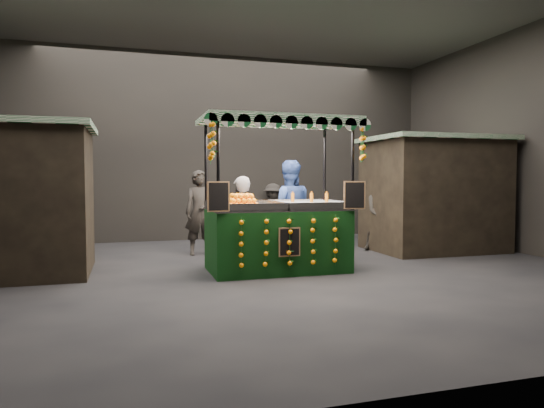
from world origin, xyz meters
name	(u,v)px	position (x,y,z in m)	size (l,w,h in m)	color
ground	(268,272)	(0.00, 0.00, 0.00)	(12.00, 12.00, 0.00)	black
market_hall	(268,79)	(0.00, 0.00, 3.38)	(12.10, 10.10, 5.05)	black
neighbour_stall_left	(2,199)	(-4.40, 1.00, 1.31)	(3.00, 2.20, 2.60)	black
neighbour_stall_right	(433,194)	(4.40, 1.50, 1.31)	(3.00, 2.20, 2.60)	black
juice_stall	(278,224)	(0.22, 0.09, 0.85)	(2.81, 1.65, 2.72)	black
vendor_grey	(241,220)	(-0.26, 0.96, 0.85)	(0.64, 0.44, 1.70)	slate
vendor_blue	(289,210)	(0.78, 1.18, 1.01)	(1.13, 0.97, 2.02)	#2A4489
shopper_0	(200,212)	(-0.85, 2.36, 0.92)	(0.67, 0.45, 1.84)	#292421
shopper_1	(382,213)	(3.25, 1.80, 0.86)	(0.95, 0.81, 1.72)	#2B2723
shopper_2	(241,216)	(0.20, 3.01, 0.78)	(0.99, 0.62, 1.57)	black
shopper_3	(273,211)	(1.47, 4.60, 0.76)	(0.99, 1.14, 1.53)	#2E2925
shopper_4	(14,221)	(-4.50, 2.41, 0.82)	(0.96, 0.89, 1.65)	#2D2824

